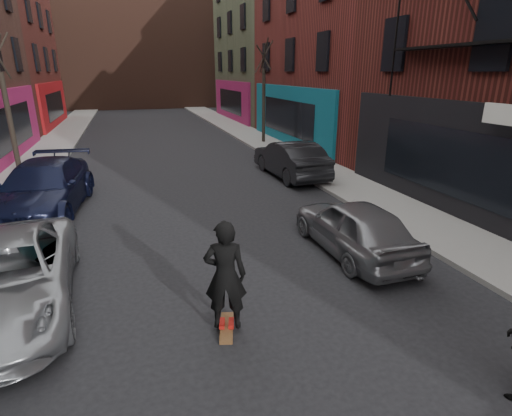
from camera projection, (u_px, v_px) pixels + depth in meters
sidewalk_left at (61, 137)px, 27.02m from camera, size 2.50×84.00×0.13m
sidewalk_right at (239, 130)px, 30.60m from camera, size 2.50×84.00×0.13m
building_far at (136, 49)px, 50.00m from camera, size 40.00×10.00×14.00m
tree_left_far at (5, 97)px, 15.14m from camera, size 2.00×2.00×6.50m
tree_right_far at (264, 85)px, 24.05m from camera, size 2.00×2.00×6.80m
parked_left_far at (4, 277)px, 7.37m from camera, size 2.70×5.25×1.42m
parked_left_end at (44, 188)px, 12.60m from camera, size 2.89×5.80×1.62m
parked_right_far at (354, 227)px, 9.81m from camera, size 1.67×4.07×1.38m
parked_right_end at (290, 159)px, 16.99m from camera, size 1.83×4.76×1.55m
skateboard at (227, 328)px, 6.99m from camera, size 0.43×0.83×0.10m
skateboarder at (225, 275)px, 6.66m from camera, size 0.81×0.64×1.95m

